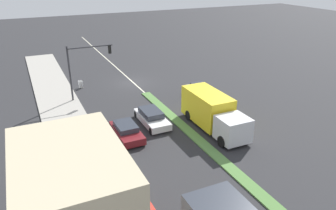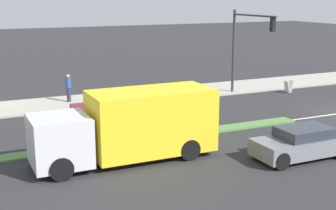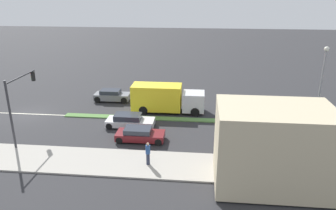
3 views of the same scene
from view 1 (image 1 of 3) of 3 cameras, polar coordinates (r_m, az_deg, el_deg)
The scene contains 11 objects.
ground_plane at distance 24.54m, azimuth 8.23°, elevation -8.67°, with size 160.00×160.00×0.00m, color #2B2B2D.
sidewalk_right at distance 21.23m, azimuth -12.55°, elevation -14.50°, with size 4.00×73.00×0.12m, color #A8A399.
lane_marking_center at distance 39.32m, azimuth -6.08°, elevation 3.92°, with size 0.16×60.00×0.01m, color beige.
building_corner_store at distance 16.41m, azimuth -16.06°, elevation -15.79°, with size 5.52×7.18×5.27m.
traffic_signal_main at distance 34.03m, azimuth -14.54°, elevation 7.14°, with size 4.59×0.34×5.60m.
pedestrian at distance 24.44m, azimuth -15.50°, elevation -6.67°, with size 0.34×0.34×1.74m.
warning_aframe_sign at distance 38.49m, azimuth -14.94°, elevation 3.49°, with size 0.45×0.53×0.84m.
delivery_truck at distance 27.89m, azimuth 7.77°, elevation -1.16°, with size 2.44×7.50×2.87m.
van_white at distance 28.69m, azimuth -2.85°, elevation -2.17°, with size 1.84×4.45×1.24m.
suv_grey at distance 34.66m, azimuth 5.90°, elevation 2.39°, with size 1.78×4.01×1.32m.
sedan_maroon at distance 26.62m, azimuth -7.22°, elevation -4.53°, with size 1.81×4.07×1.15m.
Camera 1 is at (11.89, 35.23, 12.81)m, focal length 35.00 mm.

